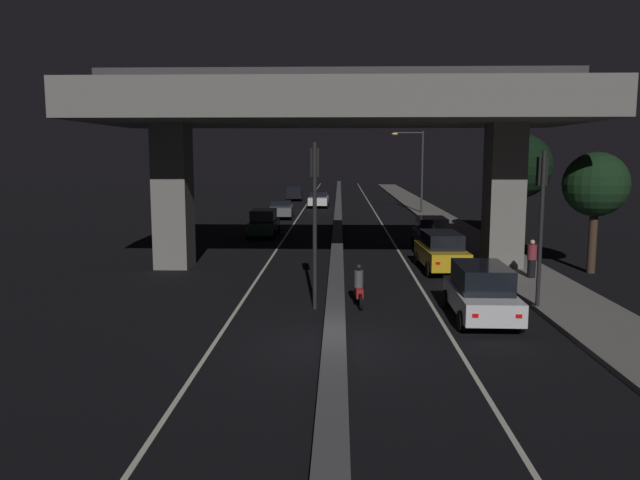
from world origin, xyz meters
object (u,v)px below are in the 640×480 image
Objects in this scene: car_dark_blue_third at (431,234)px; car_dark_green_lead_oncoming at (264,223)px; car_black_fourth_oncoming at (294,192)px; traffic_light_left_of_median at (315,197)px; car_white_third_oncoming at (319,200)px; car_white_lead at (481,291)px; motorcycle_red_filtering_near at (359,288)px; car_taxi_yellow_second at (441,251)px; traffic_light_right_of_median at (541,203)px; pedestrian_on_sidewalk at (532,259)px; car_grey_second_oncoming at (281,209)px; street_lamp at (417,164)px.

car_dark_blue_third is 0.97× the size of car_dark_green_lead_oncoming.
traffic_light_left_of_median is at bearing 2.79° from car_black_fourth_oncoming.
traffic_light_left_of_median is at bearing 3.47° from car_white_third_oncoming.
car_white_lead is 1.10× the size of car_dark_blue_third.
car_white_third_oncoming reaches higher than motorcycle_red_filtering_near.
car_taxi_yellow_second is 1.16× the size of car_dark_blue_third.
traffic_light_right_of_median is at bearing -166.15° from car_taxi_yellow_second.
pedestrian_on_sidewalk is at bearing 13.90° from car_black_fourth_oncoming.
car_taxi_yellow_second is 1.12× the size of car_dark_green_lead_oncoming.
traffic_light_left_of_median is 1.20× the size of car_taxi_yellow_second.
car_grey_second_oncoming is at bearing 116.79° from pedestrian_on_sidewalk.
street_lamp is at bearing 92.25° from pedestrian_on_sidewalk.
motorcycle_red_filtering_near is at bearing 161.75° from car_dark_blue_third.
car_taxi_yellow_second is 2.96× the size of pedestrian_on_sidewalk.
car_black_fourth_oncoming is at bearing 103.22° from traffic_light_right_of_median.
car_taxi_yellow_second reaches higher than car_grey_second_oncoming.
traffic_light_left_of_median is at bearing 5.14° from car_grey_second_oncoming.
street_lamp is 1.63× the size of car_white_lead.
car_taxi_yellow_second is 0.99× the size of car_black_fourth_oncoming.
car_dark_blue_third is (-1.80, -21.61, -3.46)m from street_lamp.
car_taxi_yellow_second is 34.57m from car_white_third_oncoming.
car_grey_second_oncoming is (-11.65, -4.36, -3.64)m from street_lamp.
car_grey_second_oncoming is (-9.36, 31.50, -0.14)m from car_white_lead.
car_white_lead is 1.10× the size of car_white_third_oncoming.
pedestrian_on_sidewalk is (1.29, 4.88, -2.71)m from traffic_light_right_of_median.
pedestrian_on_sidewalk is at bearing -126.58° from car_taxi_yellow_second.
car_taxi_yellow_second is 1.12× the size of car_grey_second_oncoming.
street_lamp reaches higher than car_taxi_yellow_second.
street_lamp is 11.59m from car_white_third_oncoming.
car_grey_second_oncoming is (-9.84, 17.24, -0.18)m from car_dark_blue_third.
car_grey_second_oncoming is at bearing 30.50° from car_dark_blue_third.
street_lamp is at bearing 55.76° from car_white_third_oncoming.
motorcycle_red_filtering_near is at bearing 4.53° from car_black_fourth_oncoming.
car_black_fourth_oncoming reaches higher than motorcycle_red_filtering_near.
car_dark_green_lead_oncoming is at bearing 60.54° from car_dark_blue_third.
car_black_fourth_oncoming is (-0.35, 32.05, 0.02)m from car_dark_green_lead_oncoming.
car_dark_blue_third is 0.85× the size of car_black_fourth_oncoming.
traffic_light_left_of_median is at bearing 101.91° from motorcycle_red_filtering_near.
car_white_lead is 1.07× the size of car_grey_second_oncoming.
traffic_light_left_of_median reaches higher than car_black_fourth_oncoming.
car_white_third_oncoming reaches higher than car_grey_second_oncoming.
car_dark_green_lead_oncoming is at bearing -1.53° from car_black_fourth_oncoming.
street_lamp is (0.12, 34.62, 0.76)m from traffic_light_right_of_median.
car_black_fourth_oncoming is at bearing 94.95° from traffic_light_left_of_median.
car_dark_blue_third reaches higher than pedestrian_on_sidewalk.
traffic_light_right_of_median reaches higher than car_white_lead.
car_grey_second_oncoming is at bearing 179.46° from car_dark_green_lead_oncoming.
car_white_third_oncoming is at bearing 102.08° from traffic_light_right_of_median.
car_dark_blue_third is at bearing 15.93° from car_white_third_oncoming.
traffic_light_right_of_median is at bearing -90.20° from street_lamp.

